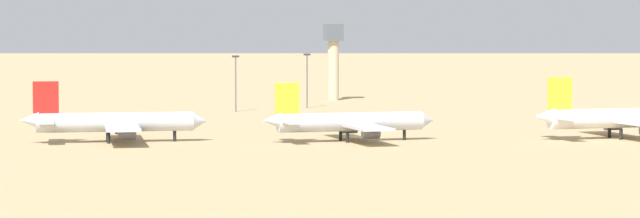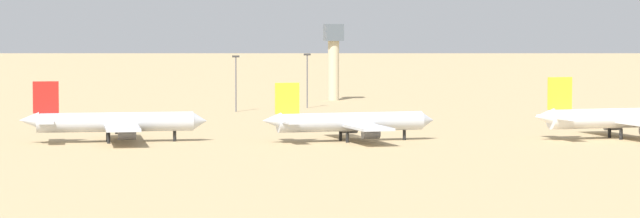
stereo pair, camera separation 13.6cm
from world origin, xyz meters
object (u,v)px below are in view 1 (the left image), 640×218
at_px(parked_jet_red_1, 114,122).
at_px(light_pole_west, 307,76).
at_px(parked_jet_yellow_2, 349,122).
at_px(light_pole_mid, 236,79).
at_px(control_tower, 333,54).
at_px(parked_jet_yellow_3, 620,118).

xyz_separation_m(parked_jet_red_1, light_pole_west, (52.95, 96.80, 4.55)).
bearing_deg(parked_jet_yellow_2, light_pole_mid, 90.43).
height_order(parked_jet_yellow_2, light_pole_west, light_pole_west).
bearing_deg(parked_jet_yellow_2, control_tower, 74.07).
bearing_deg(light_pole_mid, parked_jet_yellow_2, -82.92).
relative_size(parked_jet_red_1, light_pole_mid, 2.46).
bearing_deg(parked_jet_red_1, parked_jet_yellow_3, -5.63).
bearing_deg(light_pole_mid, parked_jet_yellow_3, -55.35).
relative_size(parked_jet_yellow_2, control_tower, 1.55).
bearing_deg(control_tower, parked_jet_yellow_3, -77.58).
relative_size(parked_jet_red_1, light_pole_west, 2.44).
height_order(light_pole_west, light_pole_mid, light_pole_west).
distance_m(parked_jet_yellow_3, light_pole_west, 114.16).
xyz_separation_m(control_tower, light_pole_mid, (-33.62, -46.51, -5.00)).
height_order(parked_jet_yellow_3, light_pole_mid, light_pole_mid).
xyz_separation_m(parked_jet_yellow_3, control_tower, (-30.75, 139.63, 9.32)).
relative_size(parked_jet_yellow_3, light_pole_mid, 2.58).
height_order(parked_jet_yellow_3, light_pole_west, light_pole_west).
distance_m(parked_jet_yellow_2, control_tower, 139.09).
xyz_separation_m(parked_jet_yellow_3, light_pole_mid, (-64.36, 93.12, 4.32)).
xyz_separation_m(parked_jet_red_1, parked_jet_yellow_2, (43.99, -5.69, -0.10)).
height_order(control_tower, light_pole_west, control_tower).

